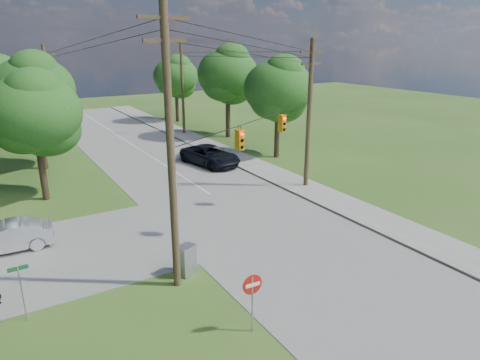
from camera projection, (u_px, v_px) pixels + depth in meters
ground at (268, 262)px, 20.88m from camera, size 140.00×140.00×0.00m
main_road at (248, 219)px, 25.93m from camera, size 10.00×100.00×0.03m
sidewalk_east at (331, 198)px, 29.21m from camera, size 2.60×100.00×0.12m
pole_sw at (171, 148)px, 17.02m from camera, size 2.00×0.32×12.00m
pole_ne at (309, 113)px, 30.07m from camera, size 2.00×0.32×10.50m
pole_north_e at (182, 89)px, 48.09m from camera, size 2.00×0.32×10.00m
pole_north_w at (50, 97)px, 41.27m from camera, size 2.00×0.32×10.00m
power_lines at (190, 59)px, 28.19m from camera, size 13.93×29.62×4.93m
traffic_signals at (263, 130)px, 24.04m from camera, size 4.91×3.27×1.05m
tree_w_near at (34, 113)px, 27.34m from camera, size 6.00×6.00×8.40m
tree_w_mid at (34, 90)px, 34.14m from camera, size 6.40×6.40×9.22m
tree_e_near at (278, 89)px, 37.87m from camera, size 6.20×6.20×8.81m
tree_e_mid at (228, 74)px, 46.05m from camera, size 6.60×6.60×9.64m
tree_e_far at (176, 76)px, 55.64m from camera, size 5.80×5.80×8.32m
car_cross_silver at (5, 238)px, 21.68m from camera, size 4.60×1.75×1.50m
car_main_north at (210, 155)px, 36.99m from camera, size 3.93×6.38×1.65m
control_cabinet at (186, 260)px, 19.57m from camera, size 0.96×0.83×1.45m
do_not_enter_sign at (252, 291)px, 15.37m from camera, size 0.79×0.10×2.37m
street_name_sign at (21, 286)px, 16.02m from camera, size 0.71×0.06×2.38m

